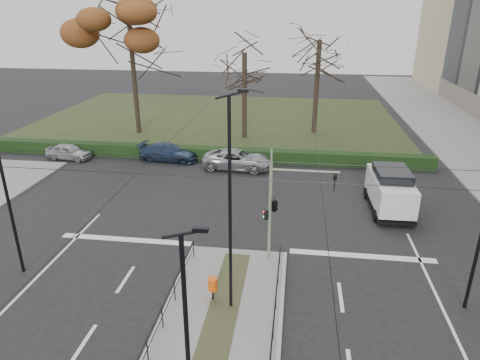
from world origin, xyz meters
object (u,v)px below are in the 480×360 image
(rust_tree, at_px, (129,21))
(bare_tree_center, at_px, (319,47))
(streetlamp_median_far, at_px, (231,206))
(traffic_light, at_px, (276,204))
(white_van, at_px, (390,189))
(litter_bin, at_px, (213,285))
(bare_tree_near, at_px, (245,59))
(parked_car_third, at_px, (169,152))
(parked_car_fourth, at_px, (237,159))
(parked_car_first, at_px, (69,152))

(rust_tree, bearing_deg, bare_tree_center, 7.82)
(streetlamp_median_far, relative_size, rust_tree, 0.65)
(traffic_light, relative_size, white_van, 0.97)
(litter_bin, height_order, rust_tree, rust_tree)
(litter_bin, height_order, white_van, white_van)
(bare_tree_near, bearing_deg, rust_tree, 177.49)
(parked_car_third, xyz_separation_m, rust_tree, (-5.24, 7.49, 9.58))
(rust_tree, distance_m, bare_tree_center, 17.18)
(litter_bin, distance_m, bare_tree_center, 28.18)
(litter_bin, relative_size, parked_car_fourth, 0.19)
(rust_tree, bearing_deg, litter_bin, -63.68)
(traffic_light, relative_size, rust_tree, 0.36)
(bare_tree_center, bearing_deg, traffic_light, -95.96)
(litter_bin, distance_m, streetlamp_median_far, 3.78)
(parked_car_third, distance_m, bare_tree_center, 16.89)
(streetlamp_median_far, relative_size, parked_car_first, 2.37)
(litter_bin, distance_m, rust_tree, 28.94)
(litter_bin, height_order, bare_tree_near, bare_tree_near)
(white_van, bearing_deg, streetlamp_median_far, -127.48)
(traffic_light, bearing_deg, bare_tree_center, 84.04)
(litter_bin, xyz_separation_m, streetlamp_median_far, (0.81, -0.30, 3.68))
(streetlamp_median_far, height_order, parked_car_third, streetlamp_median_far)
(litter_bin, xyz_separation_m, white_van, (8.71, 10.00, 0.49))
(traffic_light, height_order, litter_bin, traffic_light)
(litter_bin, relative_size, parked_car_third, 0.21)
(rust_tree, bearing_deg, parked_car_fourth, -38.39)
(parked_car_third, height_order, parked_car_fourth, parked_car_fourth)
(traffic_light, xyz_separation_m, parked_car_first, (-17.21, 12.71, -2.34))
(parked_car_fourth, bearing_deg, bare_tree_near, 6.39)
(parked_car_fourth, relative_size, rust_tree, 0.38)
(litter_bin, distance_m, parked_car_first, 22.04)
(parked_car_third, height_order, white_van, white_van)
(bare_tree_center, bearing_deg, parked_car_third, -139.86)
(streetlamp_median_far, xyz_separation_m, parked_car_first, (-15.71, 16.54, -3.91))
(bare_tree_near, bearing_deg, traffic_light, -78.86)
(white_van, bearing_deg, parked_car_first, 165.20)
(litter_bin, relative_size, streetlamp_median_far, 0.11)
(parked_car_third, bearing_deg, streetlamp_median_far, -151.23)
(rust_tree, xyz_separation_m, bare_tree_near, (10.40, -0.46, -3.11))
(parked_car_third, relative_size, parked_car_fourth, 0.91)
(traffic_light, distance_m, rust_tree, 26.50)
(parked_car_first, bearing_deg, parked_car_fourth, -85.38)
(rust_tree, distance_m, bare_tree_near, 10.86)
(traffic_light, relative_size, streetlamp_median_far, 0.56)
(traffic_light, bearing_deg, parked_car_third, 124.26)
(white_van, relative_size, bare_tree_center, 0.44)
(streetlamp_median_far, bearing_deg, bare_tree_center, 81.75)
(parked_car_first, distance_m, bare_tree_center, 23.52)
(white_van, distance_m, bare_tree_center, 18.54)
(parked_car_first, relative_size, parked_car_fourth, 0.71)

